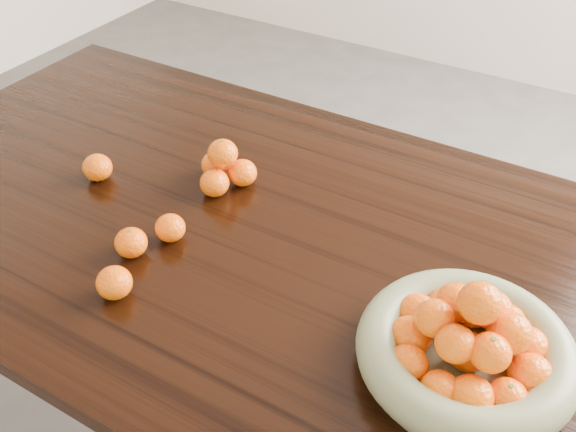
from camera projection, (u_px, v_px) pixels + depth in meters
The scene contains 7 objects.
dining_table at pixel (284, 271), 1.34m from camera, with size 2.00×1.00×0.75m.
fruit_bowl at pixel (467, 348), 1.00m from camera, with size 0.35×0.35×0.18m.
orange_pyramid at pixel (224, 168), 1.40m from camera, with size 0.13×0.13×0.11m.
loose_orange_0 at pixel (131, 243), 1.23m from camera, with size 0.06×0.06×0.06m, color #FF6B07.
loose_orange_1 at pixel (170, 228), 1.26m from camera, with size 0.06×0.06×0.06m, color #FF6B07.
loose_orange_2 at pixel (114, 283), 1.14m from camera, with size 0.07×0.07×0.06m, color #FF6B07.
loose_orange_3 at pixel (97, 168), 1.42m from camera, with size 0.07×0.07×0.06m, color #FF6B07.
Camera 1 is at (0.50, -0.83, 1.58)m, focal length 40.00 mm.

